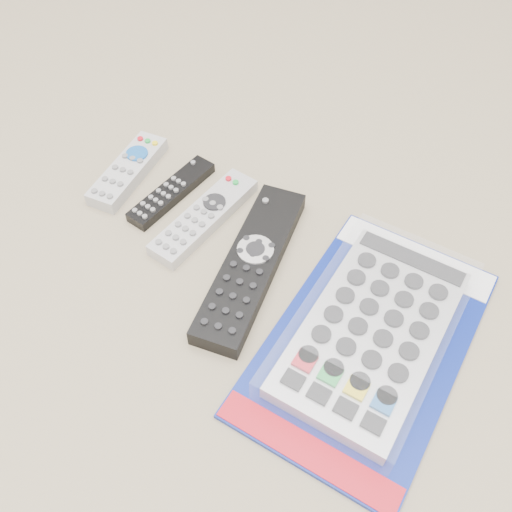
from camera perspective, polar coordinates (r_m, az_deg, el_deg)
The scene contains 5 objects.
remote_small_grey at distance 0.88m, azimuth -12.69°, elevation 8.33°, with size 0.07×0.16×0.02m.
remote_slim_black at distance 0.84m, azimuth -8.48°, elevation 6.35°, with size 0.05×0.16×0.02m.
remote_silver_dvd at distance 0.80m, azimuth -5.22°, elevation 3.93°, with size 0.06×0.19×0.02m.
remote_large_black at distance 0.74m, azimuth -0.47°, elevation -0.83°, with size 0.11×0.27×0.03m.
jumbo_remote_packaged at distance 0.69m, azimuth 11.54°, elevation -7.36°, with size 0.21×0.35×0.05m.
Camera 1 is at (0.28, -0.39, 0.60)m, focal length 40.00 mm.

